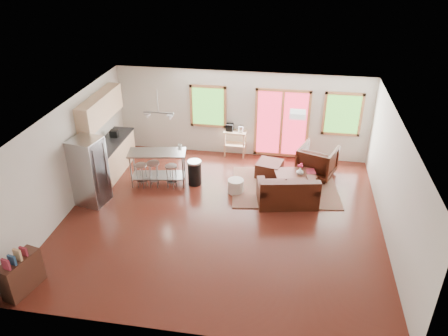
% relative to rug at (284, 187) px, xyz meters
% --- Properties ---
extents(floor, '(7.50, 7.00, 0.02)m').
position_rel_rug_xyz_m(floor, '(-1.43, -1.66, -0.02)').
color(floor, '#3A140E').
rests_on(floor, ground).
extents(ceiling, '(7.50, 7.00, 0.02)m').
position_rel_rug_xyz_m(ceiling, '(-1.43, -1.66, 2.60)').
color(ceiling, silver).
rests_on(ceiling, ground).
extents(back_wall, '(7.50, 0.02, 2.60)m').
position_rel_rug_xyz_m(back_wall, '(-1.43, 1.85, 1.29)').
color(back_wall, beige).
rests_on(back_wall, ground).
extents(left_wall, '(0.02, 7.00, 2.60)m').
position_rel_rug_xyz_m(left_wall, '(-5.19, -1.66, 1.29)').
color(left_wall, beige).
rests_on(left_wall, ground).
extents(right_wall, '(0.02, 7.00, 2.60)m').
position_rel_rug_xyz_m(right_wall, '(2.33, -1.66, 1.29)').
color(right_wall, beige).
rests_on(right_wall, ground).
extents(front_wall, '(7.50, 0.02, 2.60)m').
position_rel_rug_xyz_m(front_wall, '(-1.43, -5.17, 1.29)').
color(front_wall, beige).
rests_on(front_wall, ground).
extents(window_left, '(1.10, 0.05, 1.30)m').
position_rel_rug_xyz_m(window_left, '(-2.43, 1.80, 1.49)').
color(window_left, '#265118').
rests_on(window_left, back_wall).
extents(french_doors, '(1.60, 0.05, 2.10)m').
position_rel_rug_xyz_m(french_doors, '(-0.23, 1.80, 1.09)').
color(french_doors, '#A61C31').
rests_on(french_doors, back_wall).
extents(window_right, '(1.10, 0.05, 1.30)m').
position_rel_rug_xyz_m(window_right, '(1.47, 1.80, 1.49)').
color(window_right, '#265118').
rests_on(window_right, back_wall).
extents(rug, '(3.03, 2.47, 0.03)m').
position_rel_rug_xyz_m(rug, '(0.00, 0.00, 0.00)').
color(rug, '#56633E').
rests_on(rug, floor).
extents(loveseat, '(1.61, 1.11, 0.79)m').
position_rel_rug_xyz_m(loveseat, '(0.09, -0.79, 0.30)').
color(loveseat, black).
rests_on(loveseat, floor).
extents(coffee_table, '(1.17, 0.85, 0.42)m').
position_rel_rug_xyz_m(coffee_table, '(0.25, 0.11, 0.35)').
color(coffee_table, '#3A1E15').
rests_on(coffee_table, floor).
extents(armchair, '(1.20, 1.16, 0.98)m').
position_rel_rug_xyz_m(armchair, '(0.84, 0.83, 0.47)').
color(armchair, black).
rests_on(armchair, floor).
extents(ottoman, '(0.78, 0.78, 0.44)m').
position_rel_rug_xyz_m(ottoman, '(-0.46, 0.57, 0.21)').
color(ottoman, black).
rests_on(ottoman, floor).
extents(pouf, '(0.51, 0.51, 0.37)m').
position_rel_rug_xyz_m(pouf, '(-1.27, -0.44, 0.17)').
color(pouf, beige).
rests_on(pouf, floor).
extents(vase, '(0.25, 0.26, 0.32)m').
position_rel_rug_xyz_m(vase, '(0.37, 0.07, 0.50)').
color(vase, silver).
rests_on(vase, coffee_table).
extents(book, '(0.24, 0.08, 0.32)m').
position_rel_rug_xyz_m(book, '(0.55, 0.22, 0.55)').
color(book, maroon).
rests_on(book, coffee_table).
extents(cabinets, '(0.64, 2.24, 2.30)m').
position_rel_rug_xyz_m(cabinets, '(-4.91, 0.04, 0.91)').
color(cabinets, tan).
rests_on(cabinets, floor).
extents(refrigerator, '(0.81, 0.79, 1.74)m').
position_rel_rug_xyz_m(refrigerator, '(-4.77, -1.48, 0.86)').
color(refrigerator, '#B7BABC').
rests_on(refrigerator, floor).
extents(island, '(1.59, 0.85, 0.96)m').
position_rel_rug_xyz_m(island, '(-3.39, -0.34, 0.64)').
color(island, '#B7BABC').
rests_on(island, floor).
extents(cup, '(0.14, 0.13, 0.12)m').
position_rel_rug_xyz_m(cup, '(-2.87, 0.05, 0.99)').
color(cup, silver).
rests_on(cup, island).
extents(bar_stool_a, '(0.37, 0.37, 0.67)m').
position_rel_rug_xyz_m(bar_stool_a, '(-3.79, -0.57, 0.48)').
color(bar_stool_a, '#B7BABC').
rests_on(bar_stool_a, floor).
extents(bar_stool_b, '(0.40, 0.40, 0.72)m').
position_rel_rug_xyz_m(bar_stool_b, '(-3.47, -0.51, 0.52)').
color(bar_stool_b, '#B7BABC').
rests_on(bar_stool_b, floor).
extents(bar_stool_c, '(0.38, 0.38, 0.66)m').
position_rel_rug_xyz_m(bar_stool_c, '(-2.99, -0.48, 0.48)').
color(bar_stool_c, '#B7BABC').
rests_on(bar_stool_c, floor).
extents(trash_can, '(0.47, 0.47, 0.69)m').
position_rel_rug_xyz_m(trash_can, '(-2.43, -0.19, 0.34)').
color(trash_can, black).
rests_on(trash_can, floor).
extents(kitchen_cart, '(0.69, 0.46, 1.03)m').
position_rel_rug_xyz_m(kitchen_cart, '(-1.61, 1.69, 0.69)').
color(kitchen_cart, tan).
rests_on(kitchen_cart, floor).
extents(bookshelf, '(0.49, 0.88, 0.97)m').
position_rel_rug_xyz_m(bookshelf, '(-4.78, -4.64, 0.37)').
color(bookshelf, '#3A1E15').
rests_on(bookshelf, floor).
extents(ceiling_flush, '(0.35, 0.35, 0.12)m').
position_rel_rug_xyz_m(ceiling_flush, '(0.17, -1.06, 2.52)').
color(ceiling_flush, white).
rests_on(ceiling_flush, ceiling).
extents(pendant_light, '(0.80, 0.18, 0.79)m').
position_rel_rug_xyz_m(pendant_light, '(-3.33, -0.16, 1.88)').
color(pendant_light, gray).
rests_on(pendant_light, ceiling).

